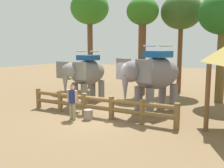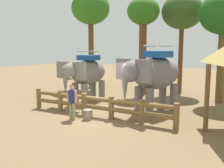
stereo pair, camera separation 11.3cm
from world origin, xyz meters
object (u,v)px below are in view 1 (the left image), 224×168
(elephant_near_left, at_px, (86,74))
(tree_deep_back, at_px, (90,10))
(elephant_center, at_px, (154,75))
(tree_back_center, at_px, (181,13))
(tourist_woman_in_black, at_px, (72,100))
(tree_far_right, at_px, (143,18))
(log_fence, at_px, (98,104))
(feed_bucket, at_px, (88,115))
(tree_far_left, at_px, (224,16))

(elephant_near_left, relative_size, tree_deep_back, 0.47)
(elephant_center, bearing_deg, tree_back_center, 97.32)
(tree_deep_back, bearing_deg, tourist_woman_in_black, -56.84)
(tourist_woman_in_black, bearing_deg, tree_deep_back, 123.16)
(tree_far_right, bearing_deg, tree_deep_back, 172.76)
(elephant_near_left, height_order, tree_deep_back, tree_deep_back)
(elephant_near_left, height_order, tree_back_center, tree_back_center)
(elephant_center, relative_size, tree_back_center, 0.59)
(elephant_near_left, distance_m, tree_back_center, 7.99)
(log_fence, relative_size, feed_bucket, 16.66)
(elephant_center, height_order, tourist_woman_in_black, elephant_center)
(tree_back_center, bearing_deg, elephant_center, -82.68)
(tree_far_left, relative_size, feed_bucket, 13.82)
(log_fence, height_order, elephant_near_left, elephant_near_left)
(tree_far_left, xyz_separation_m, tree_deep_back, (-9.77, 0.35, 1.12))
(log_fence, height_order, tree_far_left, tree_far_left)
(elephant_center, xyz_separation_m, tourist_woman_in_black, (-2.42, -3.22, -0.94))
(log_fence, bearing_deg, tree_back_center, 83.29)
(log_fence, relative_size, tree_back_center, 1.12)
(tree_far_left, bearing_deg, tree_deep_back, 177.96)
(elephant_center, bearing_deg, log_fence, -127.79)
(log_fence, relative_size, elephant_near_left, 2.17)
(elephant_near_left, height_order, tree_far_left, tree_far_left)
(elephant_near_left, xyz_separation_m, tourist_woman_in_black, (1.73, -3.09, -0.77))
(elephant_center, bearing_deg, tree_far_right, 123.90)
(tree_back_center, bearing_deg, feed_bucket, -96.91)
(tree_far_right, bearing_deg, tourist_woman_in_black, -88.18)
(elephant_near_left, xyz_separation_m, tree_far_left, (6.42, 4.34, 3.22))
(log_fence, xyz_separation_m, tree_far_left, (4.03, 6.46, 4.31))
(elephant_center, height_order, tree_far_left, tree_far_left)
(tree_back_center, distance_m, tree_far_right, 2.84)
(elephant_center, height_order, tree_far_right, tree_far_right)
(elephant_near_left, relative_size, tourist_woman_in_black, 2.19)
(tree_far_right, distance_m, feed_bucket, 8.38)
(log_fence, height_order, tourist_woman_in_black, tourist_woman_in_black)
(tourist_woman_in_black, xyz_separation_m, tree_deep_back, (-5.08, 7.77, 5.11))
(tree_far_left, xyz_separation_m, feed_bucket, (-4.13, -7.03, -4.69))
(elephant_near_left, bearing_deg, tourist_woman_in_black, -60.73)
(elephant_near_left, bearing_deg, tree_far_right, 69.72)
(tourist_woman_in_black, distance_m, feed_bucket, 0.98)
(tourist_woman_in_black, distance_m, tree_far_left, 9.65)
(elephant_center, distance_m, tree_deep_back, 9.71)
(tree_back_center, relative_size, feed_bucket, 14.90)
(tree_deep_back, bearing_deg, tree_back_center, 12.45)
(tourist_woman_in_black, bearing_deg, tree_back_center, 79.94)
(elephant_near_left, relative_size, elephant_center, 0.88)
(log_fence, xyz_separation_m, elephant_near_left, (-2.40, 2.12, 1.09))
(tourist_woman_in_black, height_order, tree_back_center, tree_back_center)
(elephant_near_left, bearing_deg, tree_far_left, 34.02)
(tree_back_center, bearing_deg, tourist_woman_in_black, -100.06)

